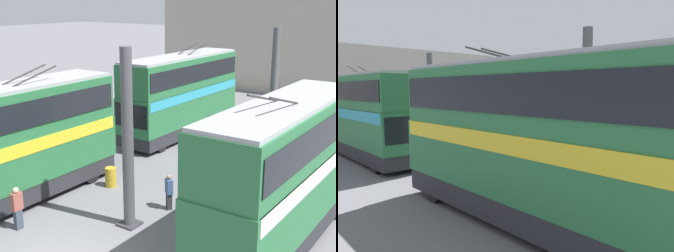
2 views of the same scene
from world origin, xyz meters
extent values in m
plane|color=slate|center=(0.00, 0.00, 0.00)|extent=(240.00, 240.00, 0.00)
cube|color=#A8A093|center=(31.73, 0.00, 4.48)|extent=(0.50, 36.00, 8.96)
cylinder|color=#4C4C51|center=(3.85, 0.00, 3.49)|extent=(0.44, 0.44, 6.98)
cube|color=#333338|center=(3.85, 0.00, 0.04)|extent=(0.80, 0.80, 0.08)
cylinder|color=#4C4C51|center=(17.68, 0.00, 3.49)|extent=(0.44, 0.44, 6.98)
cube|color=#333338|center=(17.68, 0.00, 0.04)|extent=(0.80, 0.80, 0.08)
cylinder|color=black|center=(9.18, -6.42, 0.46)|extent=(0.92, 0.30, 0.92)
cylinder|color=black|center=(9.18, -4.32, 0.46)|extent=(0.92, 0.30, 0.92)
cylinder|color=black|center=(2.58, -6.42, 0.46)|extent=(0.92, 0.30, 0.92)
cylinder|color=black|center=(2.58, -4.32, 0.46)|extent=(0.92, 0.30, 0.92)
cube|color=#28282D|center=(5.78, -5.37, 0.63)|extent=(9.41, 2.45, 0.76)
cube|color=#286B3D|center=(5.78, -5.37, 2.12)|extent=(9.60, 2.50, 2.22)
cube|color=silver|center=(5.78, -5.37, 2.95)|extent=(9.31, 2.54, 0.55)
cube|color=#286B3D|center=(5.78, -5.37, 4.19)|extent=(9.51, 2.43, 1.92)
cube|color=black|center=(5.78, -5.37, 4.29)|extent=(9.22, 2.51, 1.06)
cube|color=#9E9EA3|center=(5.78, -5.37, 5.22)|extent=(9.41, 2.25, 0.14)
cube|color=black|center=(10.52, -5.37, 2.34)|extent=(0.12, 2.30, 1.42)
cylinder|color=#282828|center=(4.58, -5.72, 5.58)|extent=(2.35, 0.07, 0.65)
cylinder|color=#282828|center=(4.58, -5.02, 5.58)|extent=(2.35, 0.07, 0.65)
cylinder|color=black|center=(-1.30, 4.32, 0.50)|extent=(1.00, 0.30, 1.00)
cylinder|color=black|center=(6.18, 4.32, 0.50)|extent=(1.00, 0.30, 1.00)
cylinder|color=black|center=(6.18, 6.42, 0.50)|extent=(1.00, 0.30, 1.00)
cube|color=#28282D|center=(2.54, 5.37, 0.66)|extent=(10.27, 2.45, 0.77)
cube|color=#286B3D|center=(2.54, 5.37, 2.04)|extent=(10.48, 2.50, 1.99)
cube|color=yellow|center=(2.54, 5.37, 2.76)|extent=(10.16, 2.54, 0.55)
cube|color=#286B3D|center=(2.54, 5.37, 4.03)|extent=(10.37, 2.43, 1.99)
cube|color=black|center=(2.54, 5.37, 4.13)|extent=(10.06, 2.51, 1.09)
cube|color=#9E9EA3|center=(2.54, 5.37, 5.09)|extent=(10.27, 2.25, 0.14)
cylinder|color=#282828|center=(3.85, 5.02, 5.46)|extent=(2.35, 0.07, 0.65)
cylinder|color=#282828|center=(3.85, 5.72, 5.46)|extent=(2.35, 0.07, 0.65)
cylinder|color=black|center=(11.91, 4.32, 0.46)|extent=(0.92, 0.30, 0.92)
cylinder|color=black|center=(11.91, 6.42, 0.46)|extent=(0.92, 0.30, 0.92)
cylinder|color=black|center=(19.11, 4.32, 0.46)|extent=(0.92, 0.30, 0.92)
cube|color=#28282D|center=(15.61, 5.37, 0.63)|extent=(10.00, 2.45, 0.76)
cube|color=#286B3D|center=(15.61, 5.37, 2.07)|extent=(10.21, 2.50, 2.11)
cube|color=teal|center=(15.61, 5.37, 2.85)|extent=(9.90, 2.54, 0.55)
cube|color=#286B3D|center=(15.61, 5.37, 4.08)|extent=(10.10, 2.43, 1.91)
cube|color=black|center=(15.61, 5.37, 4.18)|extent=(9.80, 2.51, 1.05)
cube|color=#9E9EA3|center=(15.61, 5.37, 5.10)|extent=(10.00, 2.25, 0.14)
cube|color=black|center=(10.57, 5.37, 2.28)|extent=(0.12, 2.30, 1.35)
cylinder|color=#282828|center=(16.89, 5.02, 5.46)|extent=(2.35, 0.07, 0.65)
cylinder|color=#282828|center=(16.89, 5.72, 5.46)|extent=(2.35, 0.07, 0.65)
cube|color=#384251|center=(1.12, 3.29, 0.40)|extent=(0.30, 0.20, 0.80)
cube|color=#934C42|center=(1.12, 3.29, 1.15)|extent=(0.42, 0.24, 0.70)
sphere|color=beige|center=(1.12, 3.29, 1.61)|extent=(0.23, 0.23, 0.23)
cube|color=#384251|center=(7.27, -3.60, 0.39)|extent=(0.35, 0.28, 0.78)
cube|color=#934C42|center=(7.27, -3.60, 1.13)|extent=(0.47, 0.36, 0.68)
sphere|color=beige|center=(7.27, -3.60, 1.58)|extent=(0.22, 0.22, 0.22)
cube|color=#2D2D33|center=(5.92, -0.45, 0.36)|extent=(0.34, 0.36, 0.72)
cube|color=#3D5684|center=(5.92, -0.45, 1.03)|extent=(0.45, 0.48, 0.62)
sphere|color=#A37A5B|center=(5.92, -0.45, 1.44)|extent=(0.20, 0.20, 0.20)
cylinder|color=#B28E23|center=(6.37, 3.23, 0.46)|extent=(0.53, 0.53, 0.93)
cylinder|color=#B28E23|center=(6.37, 3.23, 0.46)|extent=(0.56, 0.56, 0.04)
camera|label=1|loc=(-8.98, -10.87, 8.63)|focal=50.00mm
camera|label=2|loc=(-4.58, 12.58, 4.27)|focal=35.00mm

